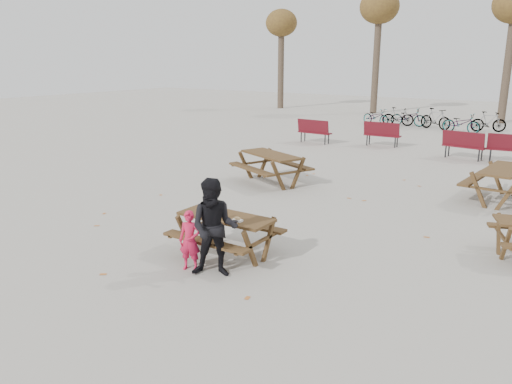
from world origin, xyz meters
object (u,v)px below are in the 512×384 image
Objects in this scene: picnic_table_north at (271,169)px; picnic_table_far at (502,185)px; soda_bottle at (224,215)px; adult at (214,228)px; main_picnic_table at (226,225)px; child at (190,241)px; food_tray at (237,220)px.

picnic_table_north is 6.17m from picnic_table_far.
adult reaches higher than soda_bottle.
main_picnic_table is at bearing 156.80° from picnic_table_far.
adult is (0.50, 0.05, 0.31)m from child.
picnic_table_far is (3.28, 6.99, -0.36)m from food_tray.
picnic_table_north is (-2.16, 6.03, -0.09)m from child.
child is 6.41m from picnic_table_north.
main_picnic_table is 0.88× the size of picnic_table_north.
adult reaches higher than food_tray.
main_picnic_table is 0.31m from soda_bottle.
child reaches higher than main_picnic_table.
picnic_table_far is at bearing 38.92° from picnic_table_north.
picnic_table_north reaches higher than main_picnic_table.
adult is at bearing -64.95° from soda_bottle.
soda_bottle is 0.16× the size of child.
adult is (0.39, -0.82, 0.26)m from main_picnic_table.
main_picnic_table is at bearing -42.98° from picnic_table_north.
picnic_table_north is (-2.66, 5.32, -0.35)m from food_tray.
picnic_table_far is at bearing 64.86° from food_tray.
picnic_table_north is at bearing 113.82° from main_picnic_table.
soda_bottle is at bearing 178.81° from food_tray.
picnic_table_north reaches higher than food_tray.
food_tray is at bearing -1.19° from soda_bottle.
adult reaches higher than main_picnic_table.
picnic_table_far is at bearing 38.92° from adult.
adult is 6.56m from picnic_table_north.
child reaches higher than food_tray.
picnic_table_far is (3.66, 6.83, -0.15)m from main_picnic_table.
child is at bearing 158.87° from picnic_table_far.
soda_bottle is 0.10× the size of adult.
picnic_table_north is at bearing 86.11° from adult.
child is at bearing -104.95° from soda_bottle.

